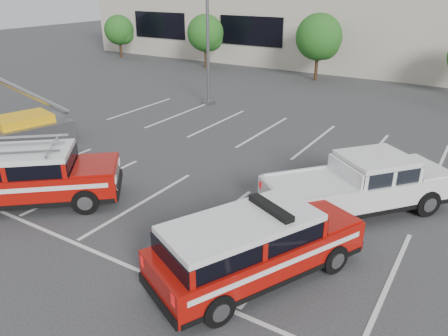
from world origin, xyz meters
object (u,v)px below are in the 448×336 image
Objects in this scene: tree_mid_left at (320,39)px; utility_rig at (23,133)px; white_pickup at (359,190)px; ladder_suv at (30,180)px; tree_far_left at (120,31)px; light_pole_left at (207,14)px; convention_building at (422,10)px; fire_chief_suv at (254,250)px; tree_left at (207,34)px.

utility_rig is at bearing -105.95° from tree_mid_left.
ladder_suv reaches higher than white_pickup.
light_pole_left is (16.91, -10.05, 2.68)m from tree_far_left.
light_pole_left is at bearing 148.53° from ladder_suv.
convention_building reaches higher than tree_far_left.
utility_rig reaches higher than white_pickup.
light_pole_left is 14.72m from ladder_suv.
tree_far_left is (-25.09, -9.82, -2.22)m from convention_building.
ladder_suv is at bearing -100.00° from convention_building.
fire_chief_suv is at bearing 52.29° from ladder_suv.
convention_building is at bearing 33.05° from tree_left.
tree_mid_left is at bearing 154.21° from white_pickup.
tree_left is 0.77× the size of fire_chief_suv.
utility_rig is (-11.01, -30.53, -4.05)m from convention_building.
tree_mid_left reaches higher than utility_rig.
ladder_suv is at bearing -51.36° from tree_far_left.
fire_chief_suv reaches higher than white_pickup.
ladder_suv is at bearing -111.05° from white_pickup.
utility_rig is (-14.45, -2.05, -0.07)m from white_pickup.
fire_chief_suv is at bearing 3.40° from utility_rig.
tree_left is (-15.09, -9.82, -1.95)m from convention_building.
ladder_suv is (-9.39, -5.27, 0.12)m from white_pickup.
white_pickup is at bearing 101.58° from fire_chief_suv.
tree_far_left is 36.10m from fire_chief_suv.
tree_far_left is 0.90× the size of tree_left.
convention_building is 28.97m from white_pickup.
tree_left is 0.80× the size of ladder_suv.
tree_far_left is 0.69× the size of fire_chief_suv.
tree_mid_left is (-5.09, -9.82, -1.68)m from convention_building.
tree_mid_left is 0.84× the size of fire_chief_suv.
white_pickup is (11.62, -8.62, -4.45)m from light_pole_left.
light_pole_left reaches higher than fire_chief_suv.
tree_far_left is 0.39× the size of light_pole_left.
tree_left is at bearing 174.44° from white_pickup.
light_pole_left is at bearing -176.92° from white_pickup.
white_pickup is 1.44× the size of utility_rig.
tree_far_left is at bearing -158.63° from convention_building.
tree_far_left is at bearing 164.72° from fire_chief_suv.
light_pole_left reaches higher than tree_left.
tree_far_left is 25.11m from utility_rig.
fire_chief_suv is 0.96× the size of white_pickup.
tree_far_left is 0.67× the size of white_pickup.
light_pole_left is at bearing -55.48° from tree_left.
tree_left is 0.74× the size of white_pickup.
tree_far_left is at bearing 149.29° from light_pole_left.
tree_mid_left is 0.47× the size of light_pole_left.
fire_chief_suv is (17.33, -23.53, -1.99)m from tree_left.
tree_left is at bearing -146.95° from convention_building.
light_pole_left is at bearing 90.53° from utility_rig.
tree_left is at bearing 116.52° from utility_rig.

